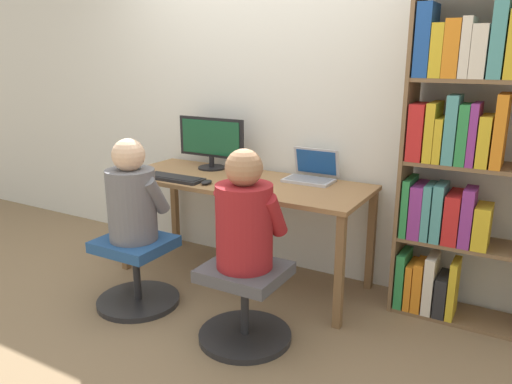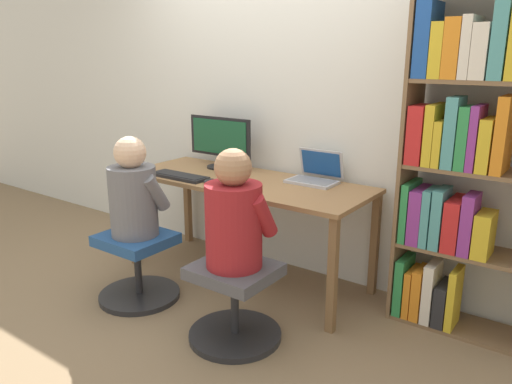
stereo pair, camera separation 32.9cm
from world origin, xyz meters
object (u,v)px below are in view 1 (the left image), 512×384
office_chair_right (245,302)px  laptop (311,174)px  person_at_monitor (132,197)px  office_chair_left (136,270)px  person_at_laptop (245,217)px  bookshelf (459,160)px  desktop_monitor (211,142)px  keyboard (174,178)px

office_chair_right → laptop: bearing=90.6°
person_at_monitor → office_chair_left: bearing=-90.0°
person_at_laptop → bookshelf: bookshelf is taller
office_chair_right → bookshelf: size_ratio=0.28×
office_chair_left → laptop: bearing=47.6°
desktop_monitor → keyboard: desktop_monitor is taller
keyboard → person_at_laptop: person_at_laptop is taller
laptop → office_chair_left: size_ratio=0.62×
keyboard → bookshelf: 1.88m
keyboard → person_at_laptop: bearing=-27.9°
keyboard → office_chair_right: keyboard is taller
keyboard → person_at_monitor: bearing=-87.1°
keyboard → desktop_monitor: bearing=85.9°
keyboard → bookshelf: size_ratio=0.23×
office_chair_left → person_at_laptop: person_at_laptop is taller
desktop_monitor → office_chair_right: 1.42m
person_at_laptop → office_chair_right: bearing=-90.0°
office_chair_left → office_chair_right: bearing=-0.7°
keyboard → person_at_monitor: size_ratio=0.69×
laptop → office_chair_left: laptop is taller
laptop → keyboard: (-0.86, -0.46, -0.03)m
office_chair_left → bookshelf: (1.80, 0.86, 0.78)m
office_chair_left → office_chair_right: 0.84m
desktop_monitor → laptop: size_ratio=1.72×
office_chair_right → person_at_monitor: (-0.84, 0.01, 0.51)m
keyboard → office_chair_left: keyboard is taller
office_chair_left → office_chair_right: size_ratio=1.00×
bookshelf → person_at_monitor: bearing=-154.6°
desktop_monitor → office_chair_right: (0.84, -0.89, -0.72)m
office_chair_left → bookshelf: bookshelf is taller
office_chair_right → office_chair_left: bearing=179.3°
laptop → person_at_laptop: person_at_laptop is taller
keyboard → bookshelf: (1.82, 0.40, 0.25)m
keyboard → person_at_monitor: 0.45m
person_at_monitor → person_at_laptop: size_ratio=0.98×
desktop_monitor → person_at_monitor: (-0.01, -0.87, -0.22)m
laptop → desktop_monitor: bearing=-177.6°
person_at_laptop → office_chair_left: bearing=179.6°
desktop_monitor → laptop: desktop_monitor is taller
desktop_monitor → person_at_laptop: size_ratio=0.86×
bookshelf → laptop: bearing=176.7°
keyboard → office_chair_left: (0.02, -0.45, -0.53)m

